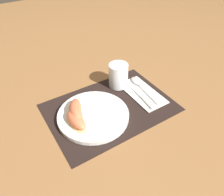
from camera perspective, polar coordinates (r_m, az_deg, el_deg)
ground_plane at (r=0.82m, az=-0.49°, el=-2.50°), size 3.00×3.00×0.00m
placemat at (r=0.82m, az=-0.50°, el=-2.40°), size 0.46×0.32×0.00m
plate at (r=0.78m, az=-4.89°, el=-4.54°), size 0.25×0.25×0.02m
juice_glass at (r=0.90m, az=1.66°, el=5.62°), size 0.08×0.08×0.10m
napkin at (r=0.89m, az=7.73°, el=1.50°), size 0.10×0.21×0.00m
knife at (r=0.87m, az=7.19°, el=1.10°), size 0.04×0.20×0.01m
spoon at (r=0.92m, az=7.22°, el=3.52°), size 0.04×0.19×0.01m
fork at (r=0.78m, az=-5.57°, el=-3.05°), size 0.18×0.08×0.00m
citrus_wedge_0 at (r=0.77m, az=-9.59°, el=-3.29°), size 0.10×0.13×0.04m
citrus_wedge_1 at (r=0.75m, az=-9.54°, el=-3.99°), size 0.06×0.12×0.04m
citrus_wedge_2 at (r=0.73m, az=-9.34°, el=-5.92°), size 0.05×0.11×0.04m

